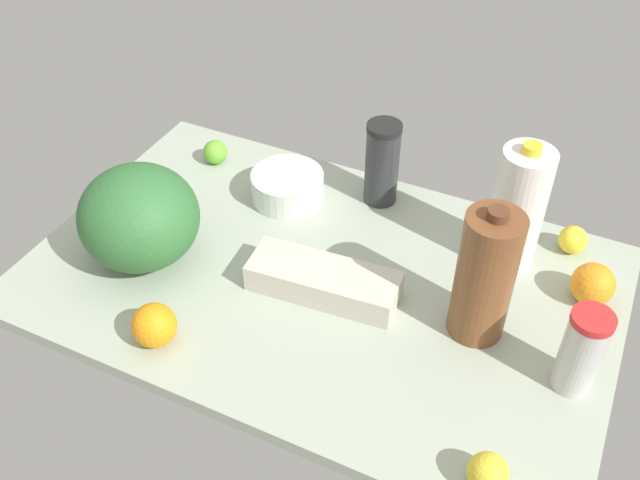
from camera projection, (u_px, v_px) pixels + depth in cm
name	position (u px, v px, depth cm)	size (l,w,h in cm)	color
countertop	(320.00, 281.00, 149.45)	(120.00, 76.00, 3.00)	#A1AE9A
milk_jug	(518.00, 209.00, 143.26)	(10.59, 10.59, 29.14)	white
tumbler_cup	(582.00, 351.00, 121.99)	(7.42, 7.42, 17.60)	beige
mixing_bowl	(288.00, 186.00, 165.94)	(16.93, 16.93, 6.82)	silver
watermelon	(139.00, 217.00, 145.84)	(24.82, 24.82, 21.67)	#2F6833
shaker_bottle	(382.00, 163.00, 161.27)	(7.97, 7.97, 20.33)	#2B2D30
egg_carton	(324.00, 281.00, 143.04)	(30.52, 10.72, 6.05)	beige
chocolate_milk_jug	(485.00, 277.00, 128.56)	(10.77, 10.77, 29.20)	brown
orange_near_front	(154.00, 325.00, 132.49)	(8.57, 8.57, 8.57)	orange
lemon_by_jug	(488.00, 473.00, 110.87)	(6.61, 6.61, 6.61)	yellow
orange_beside_bowl	(593.00, 284.00, 140.55)	(8.65, 8.65, 8.65)	orange
lime_far_back	(215.00, 152.00, 177.20)	(6.01, 6.01, 6.01)	#67B532
lemon_loose	(573.00, 240.00, 152.40)	(6.11, 6.11, 6.11)	yellow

